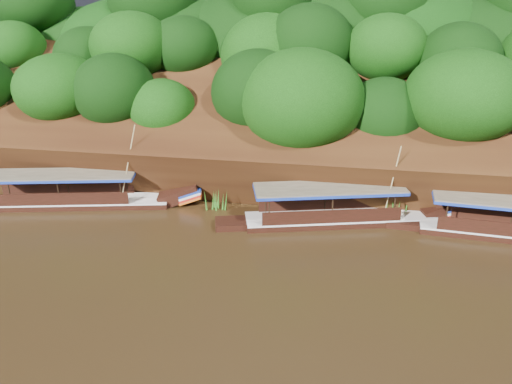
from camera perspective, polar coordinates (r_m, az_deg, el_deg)
ground at (r=25.15m, az=3.20°, el=-10.84°), size 160.00×160.00×0.00m
riverbank at (r=45.34m, az=6.85°, el=6.84°), size 120.00×30.06×19.40m
boat_1 at (r=32.07m, az=10.78°, el=-2.48°), size 14.05×5.61×5.62m
boat_2 at (r=35.86m, az=-18.70°, el=-0.65°), size 14.80×5.05×6.02m
reeds at (r=33.63m, az=-0.68°, el=-0.29°), size 50.95×2.55×1.93m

